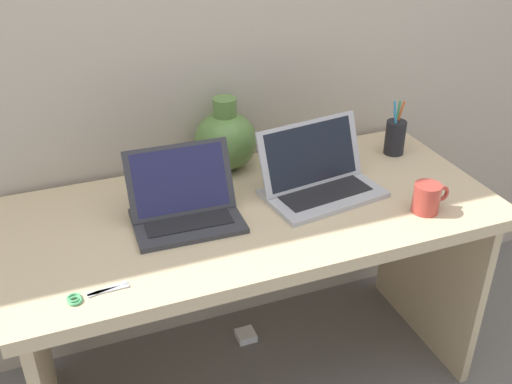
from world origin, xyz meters
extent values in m
plane|color=slate|center=(0.00, 0.00, 0.00)|extent=(6.00, 6.00, 0.00)
cube|color=#BCAD99|center=(0.00, 0.37, 1.20)|extent=(4.40, 0.04, 2.40)
cube|color=#D1B78C|center=(0.00, 0.00, 0.69)|extent=(1.43, 0.67, 0.04)
cube|color=#D1B78C|center=(-0.68, 0.00, 0.34)|extent=(0.03, 0.57, 0.67)
cube|color=#D1B78C|center=(0.68, 0.00, 0.34)|extent=(0.03, 0.57, 0.67)
cube|color=#333338|center=(-0.21, -0.01, 0.72)|extent=(0.31, 0.23, 0.01)
cube|color=black|center=(-0.21, -0.01, 0.73)|extent=(0.24, 0.14, 0.00)
cube|color=#333338|center=(-0.21, 0.05, 0.82)|extent=(0.30, 0.11, 0.19)
cube|color=#23234C|center=(-0.21, 0.05, 0.82)|extent=(0.27, 0.10, 0.17)
cube|color=#B2B2B7|center=(0.21, -0.01, 0.72)|extent=(0.38, 0.27, 0.01)
cube|color=black|center=(0.21, -0.01, 0.73)|extent=(0.30, 0.17, 0.00)
cube|color=#B2B2B7|center=(0.20, 0.06, 0.82)|extent=(0.36, 0.13, 0.19)
cube|color=black|center=(0.20, 0.06, 0.82)|extent=(0.32, 0.11, 0.17)
ellipsoid|color=#5B843D|center=(0.00, 0.27, 0.81)|extent=(0.21, 0.21, 0.19)
cylinder|color=#5B843D|center=(0.00, 0.27, 0.92)|extent=(0.08, 0.08, 0.06)
cylinder|color=#B23D33|center=(0.45, -0.20, 0.76)|extent=(0.08, 0.08, 0.09)
torus|color=#B23D33|center=(0.50, -0.20, 0.76)|extent=(0.05, 0.01, 0.05)
cylinder|color=black|center=(0.58, 0.16, 0.77)|extent=(0.07, 0.07, 0.12)
cylinder|color=#338CBF|center=(0.57, 0.15, 0.81)|extent=(0.03, 0.02, 0.13)
cylinder|color=orange|center=(0.59, 0.17, 0.82)|extent=(0.03, 0.03, 0.15)
cylinder|color=#4CA566|center=(0.58, 0.17, 0.82)|extent=(0.02, 0.01, 0.15)
cylinder|color=#338CBF|center=(0.56, 0.15, 0.83)|extent=(0.02, 0.03, 0.16)
cube|color=#B7B7BC|center=(-0.47, -0.23, 0.71)|extent=(0.10, 0.03, 0.00)
cube|color=#B7B7BC|center=(-0.47, -0.23, 0.71)|extent=(0.10, 0.01, 0.00)
torus|color=#4CA566|center=(-0.55, -0.25, 0.72)|extent=(0.03, 0.03, 0.01)
torus|color=#4CA566|center=(-0.55, -0.24, 0.72)|extent=(0.03, 0.04, 0.01)
cube|color=white|center=(0.03, 0.20, 0.01)|extent=(0.07, 0.07, 0.03)
camera|label=1|loc=(-0.54, -1.40, 1.63)|focal=41.75mm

